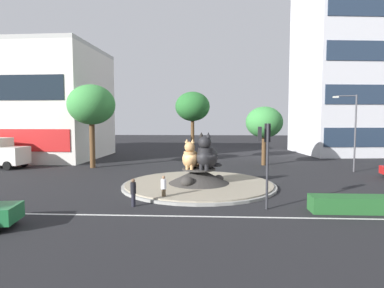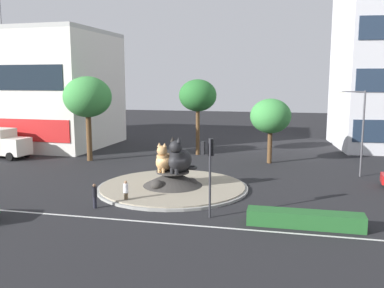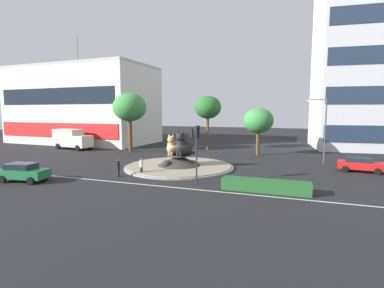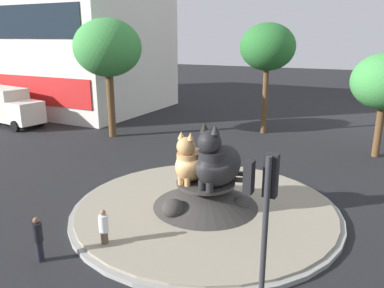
{
  "view_description": "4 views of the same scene",
  "coord_description": "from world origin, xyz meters",
  "px_view_note": "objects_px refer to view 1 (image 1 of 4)",
  "views": [
    {
      "loc": [
        0.72,
        -24.41,
        5.11
      ],
      "look_at": [
        -0.57,
        0.91,
        3.17
      ],
      "focal_mm": 30.33,
      "sensor_mm": 36.0,
      "label": 1
    },
    {
      "loc": [
        8.43,
        -30.12,
        8.35
      ],
      "look_at": [
        1.38,
        0.67,
        3.45
      ],
      "focal_mm": 38.78,
      "sensor_mm": 36.0,
      "label": 2
    },
    {
      "loc": [
        11.58,
        -28.4,
        6.05
      ],
      "look_at": [
        1.0,
        1.34,
        2.46
      ],
      "focal_mm": 27.06,
      "sensor_mm": 36.0,
      "label": 3
    },
    {
      "loc": [
        5.82,
        -14.11,
        7.46
      ],
      "look_at": [
        -1.56,
        1.99,
        2.38
      ],
      "focal_mm": 35.39,
      "sensor_mm": 36.0,
      "label": 4
    }
  ],
  "objects_px": {
    "streetlight_arm": "(353,127)",
    "pedestrian_white_shirt": "(164,187)",
    "traffic_light_mast": "(266,147)",
    "pedestrian_black_shirt": "(133,192)",
    "third_tree_left": "(264,123)",
    "cat_statue_black": "(207,155)",
    "broadleaf_tree_behind_island": "(193,107)",
    "office_tower": "(352,60)",
    "second_tree_near_tower": "(91,105)",
    "cat_statue_calico": "(191,158)"
  },
  "relations": [
    {
      "from": "streetlight_arm",
      "to": "pedestrian_white_shirt",
      "type": "distance_m",
      "value": 20.88
    },
    {
      "from": "traffic_light_mast",
      "to": "pedestrian_white_shirt",
      "type": "distance_m",
      "value": 6.84
    },
    {
      "from": "traffic_light_mast",
      "to": "streetlight_arm",
      "type": "xyz_separation_m",
      "value": [
        10.67,
        13.6,
        0.75
      ]
    },
    {
      "from": "pedestrian_black_shirt",
      "to": "third_tree_left",
      "type": "bearing_deg",
      "value": 136.41
    },
    {
      "from": "cat_statue_black",
      "to": "third_tree_left",
      "type": "distance_m",
      "value": 13.79
    },
    {
      "from": "broadleaf_tree_behind_island",
      "to": "pedestrian_black_shirt",
      "type": "height_order",
      "value": "broadleaf_tree_behind_island"
    },
    {
      "from": "broadleaf_tree_behind_island",
      "to": "streetlight_arm",
      "type": "distance_m",
      "value": 17.57
    },
    {
      "from": "cat_statue_black",
      "to": "pedestrian_white_shirt",
      "type": "xyz_separation_m",
      "value": [
        -2.7,
        -4.17,
        -1.58
      ]
    },
    {
      "from": "cat_statue_black",
      "to": "office_tower",
      "type": "height_order",
      "value": "office_tower"
    },
    {
      "from": "traffic_light_mast",
      "to": "third_tree_left",
      "type": "bearing_deg",
      "value": -5.45
    },
    {
      "from": "cat_statue_black",
      "to": "streetlight_arm",
      "type": "relative_size",
      "value": 0.38
    },
    {
      "from": "broadleaf_tree_behind_island",
      "to": "pedestrian_black_shirt",
      "type": "xyz_separation_m",
      "value": [
        -2.46,
        -20.75,
        -5.73
      ]
    },
    {
      "from": "second_tree_near_tower",
      "to": "cat_statue_black",
      "type": "bearing_deg",
      "value": -37.29
    },
    {
      "from": "cat_statue_black",
      "to": "office_tower",
      "type": "xyz_separation_m",
      "value": [
        21.08,
        25.29,
        11.43
      ]
    },
    {
      "from": "cat_statue_calico",
      "to": "streetlight_arm",
      "type": "height_order",
      "value": "streetlight_arm"
    },
    {
      "from": "traffic_light_mast",
      "to": "streetlight_arm",
      "type": "relative_size",
      "value": 0.65
    },
    {
      "from": "second_tree_near_tower",
      "to": "office_tower",
      "type": "bearing_deg",
      "value": 25.85
    },
    {
      "from": "second_tree_near_tower",
      "to": "streetlight_arm",
      "type": "relative_size",
      "value": 1.17
    },
    {
      "from": "traffic_light_mast",
      "to": "office_tower",
      "type": "height_order",
      "value": "office_tower"
    },
    {
      "from": "cat_statue_black",
      "to": "traffic_light_mast",
      "type": "xyz_separation_m",
      "value": [
        3.36,
        -5.77,
        1.16
      ]
    },
    {
      "from": "cat_statue_calico",
      "to": "cat_statue_black",
      "type": "xyz_separation_m",
      "value": [
        1.24,
        -0.09,
        0.18
      ]
    },
    {
      "from": "third_tree_left",
      "to": "traffic_light_mast",
      "type": "bearing_deg",
      "value": -99.26
    },
    {
      "from": "cat_statue_calico",
      "to": "pedestrian_black_shirt",
      "type": "height_order",
      "value": "cat_statue_calico"
    },
    {
      "from": "streetlight_arm",
      "to": "third_tree_left",
      "type": "bearing_deg",
      "value": -19.96
    },
    {
      "from": "cat_statue_black",
      "to": "broadleaf_tree_behind_island",
      "type": "relative_size",
      "value": 0.34
    },
    {
      "from": "third_tree_left",
      "to": "streetlight_arm",
      "type": "xyz_separation_m",
      "value": [
        7.76,
        -4.22,
        -0.43
      ]
    },
    {
      "from": "third_tree_left",
      "to": "pedestrian_white_shirt",
      "type": "relative_size",
      "value": 4.13
    },
    {
      "from": "cat_statue_calico",
      "to": "third_tree_left",
      "type": "height_order",
      "value": "third_tree_left"
    },
    {
      "from": "cat_statue_black",
      "to": "cat_statue_calico",
      "type": "bearing_deg",
      "value": -78.38
    },
    {
      "from": "second_tree_near_tower",
      "to": "pedestrian_black_shirt",
      "type": "distance_m",
      "value": 17.76
    },
    {
      "from": "broadleaf_tree_behind_island",
      "to": "second_tree_near_tower",
      "type": "relative_size",
      "value": 0.97
    },
    {
      "from": "streetlight_arm",
      "to": "second_tree_near_tower",
      "type": "bearing_deg",
      "value": 5.57
    },
    {
      "from": "cat_statue_calico",
      "to": "pedestrian_white_shirt",
      "type": "bearing_deg",
      "value": -15.44
    },
    {
      "from": "cat_statue_black",
      "to": "pedestrian_white_shirt",
      "type": "distance_m",
      "value": 5.21
    },
    {
      "from": "cat_statue_calico",
      "to": "cat_statue_black",
      "type": "bearing_deg",
      "value": 89.33
    },
    {
      "from": "second_tree_near_tower",
      "to": "streetlight_arm",
      "type": "bearing_deg",
      "value": -3.02
    },
    {
      "from": "office_tower",
      "to": "broadleaf_tree_behind_island",
      "type": "height_order",
      "value": "office_tower"
    },
    {
      "from": "streetlight_arm",
      "to": "traffic_light_mast",
      "type": "bearing_deg",
      "value": 60.48
    },
    {
      "from": "office_tower",
      "to": "second_tree_near_tower",
      "type": "xyz_separation_m",
      "value": [
        -33.18,
        -16.07,
        -7.27
      ]
    },
    {
      "from": "streetlight_arm",
      "to": "pedestrian_black_shirt",
      "type": "bearing_deg",
      "value": 45.02
    },
    {
      "from": "office_tower",
      "to": "pedestrian_black_shirt",
      "type": "xyz_separation_m",
      "value": [
        -25.35,
        -30.96,
        -12.97
      ]
    },
    {
      "from": "pedestrian_white_shirt",
      "to": "cat_statue_calico",
      "type": "bearing_deg",
      "value": 78.58
    },
    {
      "from": "broadleaf_tree_behind_island",
      "to": "pedestrian_black_shirt",
      "type": "relative_size",
      "value": 5.11
    },
    {
      "from": "traffic_light_mast",
      "to": "third_tree_left",
      "type": "relative_size",
      "value": 0.75
    },
    {
      "from": "traffic_light_mast",
      "to": "broadleaf_tree_behind_island",
      "type": "height_order",
      "value": "broadleaf_tree_behind_island"
    },
    {
      "from": "streetlight_arm",
      "to": "office_tower",
      "type": "bearing_deg",
      "value": -103.41
    },
    {
      "from": "second_tree_near_tower",
      "to": "pedestrian_white_shirt",
      "type": "relative_size",
      "value": 5.53
    },
    {
      "from": "second_tree_near_tower",
      "to": "pedestrian_black_shirt",
      "type": "xyz_separation_m",
      "value": [
        7.82,
        -14.89,
        -5.7
      ]
    },
    {
      "from": "third_tree_left",
      "to": "pedestrian_white_shirt",
      "type": "height_order",
      "value": "third_tree_left"
    },
    {
      "from": "broadleaf_tree_behind_island",
      "to": "pedestrian_black_shirt",
      "type": "bearing_deg",
      "value": -96.75
    }
  ]
}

